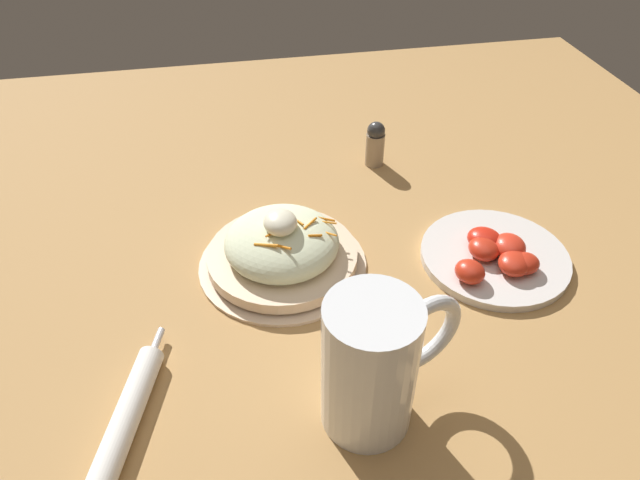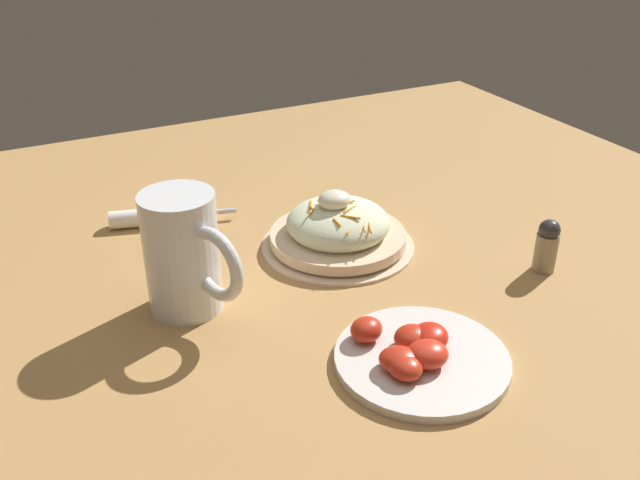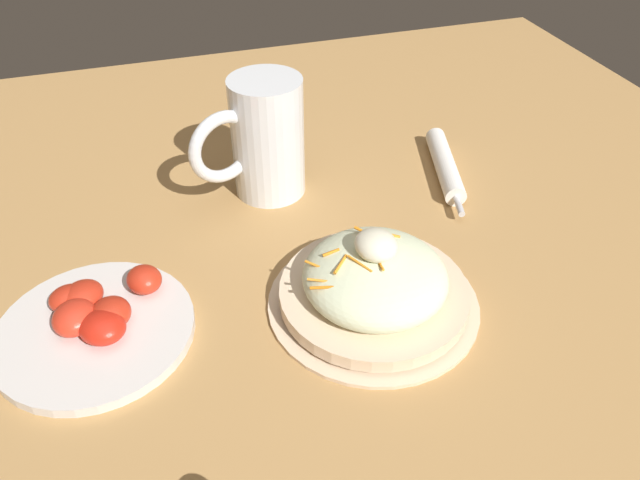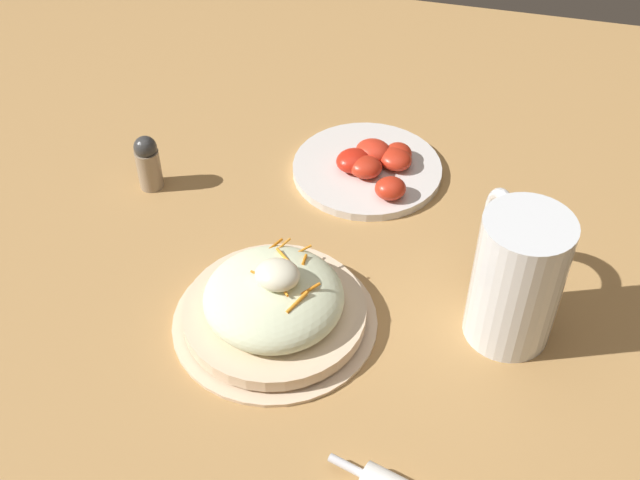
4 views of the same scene
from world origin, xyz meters
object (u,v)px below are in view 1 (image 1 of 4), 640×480
(salad_plate, at_px, (282,249))
(tomato_plate, at_px, (495,255))
(beer_mug, at_px, (372,371))
(napkin_roll, at_px, (128,414))
(salt_shaker, at_px, (375,143))

(salad_plate, height_order, tomato_plate, salad_plate)
(beer_mug, relative_size, tomato_plate, 0.79)
(napkin_roll, relative_size, salt_shaker, 2.49)
(beer_mug, xyz_separation_m, salt_shaker, (-0.47, 0.13, -0.03))
(salad_plate, xyz_separation_m, tomato_plate, (0.05, 0.28, -0.02))
(tomato_plate, relative_size, salt_shaker, 2.58)
(salad_plate, bearing_deg, beer_mug, 12.69)
(tomato_plate, bearing_deg, salt_shaker, -161.00)
(salad_plate, relative_size, napkin_roll, 1.17)
(salad_plate, xyz_separation_m, napkin_roll, (0.21, -0.19, -0.01))
(beer_mug, distance_m, tomato_plate, 0.30)
(salad_plate, xyz_separation_m, salt_shaker, (-0.22, 0.19, 0.01))
(napkin_roll, distance_m, tomato_plate, 0.50)
(salt_shaker, bearing_deg, napkin_roll, -40.92)
(napkin_roll, bearing_deg, beer_mug, 81.65)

